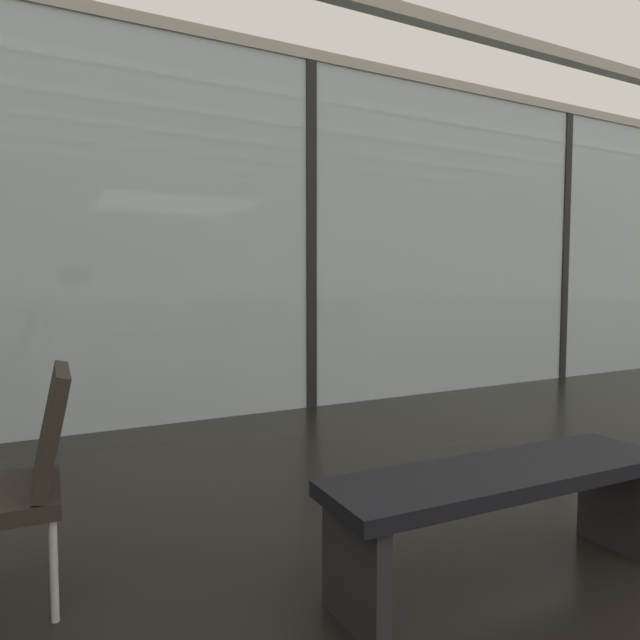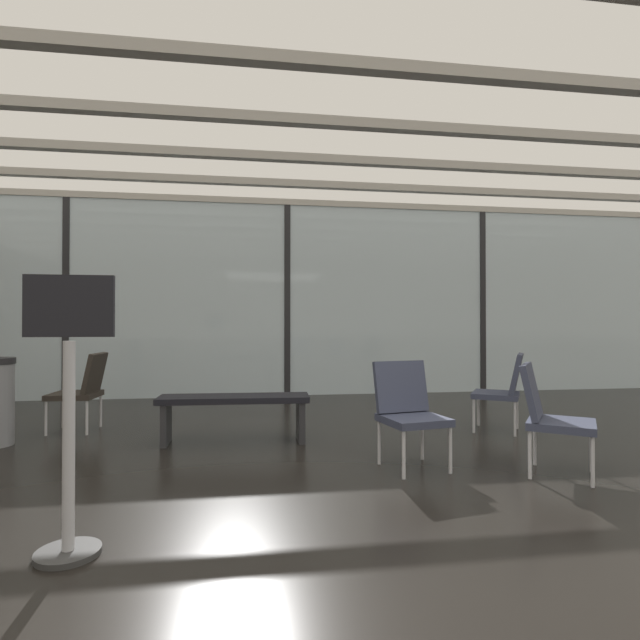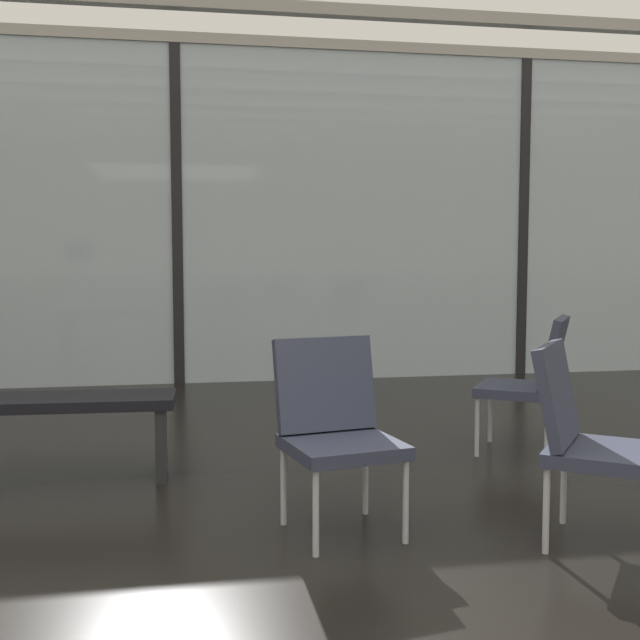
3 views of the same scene
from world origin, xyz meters
name	(u,v)px [view 1 (image 1 of 3)]	position (x,y,z in m)	size (l,w,h in m)	color
glass_curtain_wall	(309,237)	(0.00, 5.20, 1.61)	(14.00, 0.08, 3.21)	silver
window_mullion_1	(309,237)	(0.00, 5.20, 1.61)	(0.10, 0.12, 3.21)	black
window_mullion_2	(563,248)	(3.50, 5.20, 1.61)	(0.10, 0.12, 3.21)	black
parked_airplane	(92,215)	(-1.29, 10.59, 2.29)	(11.51, 4.57, 4.57)	silver
lounge_chair_3	(15,471)	(-2.47, 2.77, 0.49)	(0.55, 0.51, 0.87)	#28231E
waiting_bench	(504,494)	(-0.78, 1.99, 0.36)	(1.52, 0.46, 0.47)	black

